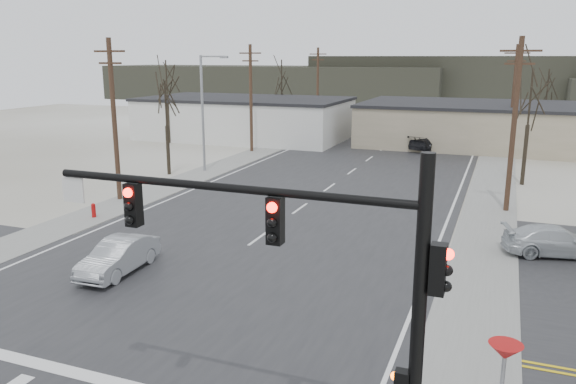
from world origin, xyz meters
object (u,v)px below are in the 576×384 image
sedan_crossing (119,256)px  car_parked_silver (556,241)px  car_far_a (430,142)px  car_far_b (383,114)px  fire_hydrant (94,210)px  traffic_signal_mast (325,270)px

sedan_crossing → car_parked_silver: (17.24, 8.96, -0.04)m
car_far_a → car_far_b: car_far_a is taller
fire_hydrant → car_far_a: (14.55, 30.90, 0.40)m
traffic_signal_mast → car_far_b: size_ratio=1.96×
car_far_a → car_far_b: bearing=-48.6°
traffic_signal_mast → car_parked_silver: traffic_signal_mast is taller
fire_hydrant → car_far_a: 34.16m
sedan_crossing → car_parked_silver: 19.43m
car_parked_silver → car_far_a: bearing=3.8°
fire_hydrant → car_far_a: bearing=64.8°
sedan_crossing → car_far_a: (7.95, 37.22, 0.10)m
traffic_signal_mast → car_parked_silver: 18.24m
sedan_crossing → car_far_a: car_far_a is taller
fire_hydrant → car_far_a: car_far_a is taller
traffic_signal_mast → sedan_crossing: bearing=145.5°
car_far_a → car_parked_silver: car_far_a is taller
car_far_b → traffic_signal_mast: bearing=-92.4°
fire_hydrant → traffic_signal_mast: bearing=-38.1°
traffic_signal_mast → car_far_b: traffic_signal_mast is taller
car_parked_silver → sedan_crossing: bearing=103.1°
car_far_a → sedan_crossing: bearing=98.2°
car_far_b → car_parked_silver: bearing=-83.6°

